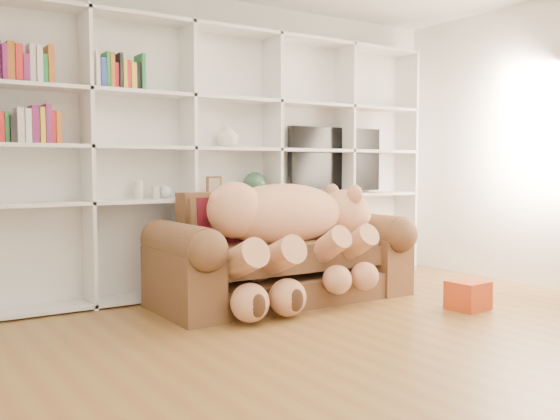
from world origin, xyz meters
TOP-DOWN VIEW (x-y plane):
  - floor at (0.00, 0.00)m, footprint 5.00×5.00m
  - wall_back at (0.00, 2.50)m, footprint 5.00×0.02m
  - bookshelf at (-0.24, 2.36)m, footprint 4.43×0.35m
  - sofa at (0.12, 1.68)m, footprint 2.19×0.95m
  - teddy_bear at (0.09, 1.49)m, footprint 1.72×0.92m
  - throw_pillow at (-0.38, 1.83)m, footprint 0.45×0.30m
  - gift_box at (1.17, 0.55)m, footprint 0.30×0.29m
  - tv at (1.25, 2.35)m, footprint 1.14×0.18m
  - picture_frame at (-0.19, 2.30)m, footprint 0.14×0.04m
  - green_vase at (0.25, 2.30)m, footprint 0.22×0.22m
  - figurine_tall at (-0.90, 2.30)m, footprint 0.10×0.10m
  - figurine_short at (-0.74, 2.30)m, footprint 0.07×0.07m
  - snow_globe at (-0.65, 2.30)m, footprint 0.11×0.11m
  - shelf_vase at (-0.04, 2.30)m, footprint 0.22×0.22m

SIDE VIEW (x-z plane):
  - floor at x=0.00m, z-range 0.00..0.00m
  - gift_box at x=1.17m, z-range 0.00..0.23m
  - sofa at x=0.12m, z-range -0.11..0.81m
  - teddy_bear at x=0.09m, z-range 0.15..1.15m
  - throw_pillow at x=-0.38m, z-range 0.46..0.89m
  - figurine_short at x=-0.74m, z-range 0.86..0.98m
  - snow_globe at x=-0.65m, z-range 0.87..0.98m
  - figurine_tall at x=-0.90m, z-range 0.86..1.02m
  - picture_frame at x=-0.19m, z-range 0.87..1.05m
  - green_vase at x=0.25m, z-range 0.86..1.09m
  - tv at x=1.25m, z-range 0.86..1.54m
  - bookshelf at x=-0.24m, z-range 0.11..2.51m
  - wall_back at x=0.00m, z-range 0.00..2.70m
  - shelf_vase at x=-0.04m, z-range 1.31..1.52m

